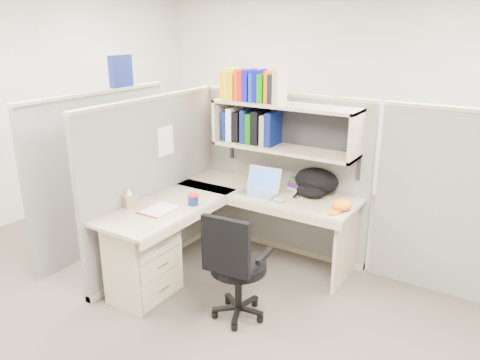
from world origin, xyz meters
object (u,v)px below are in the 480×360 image
Objects in this scene: desk at (177,243)px; snack_canister at (193,199)px; backpack at (314,183)px; laptop at (259,182)px; task_chair at (236,283)px.

snack_canister is (0.03, 0.21, 0.34)m from desk.
laptop is at bearing -142.29° from backpack.
laptop reaches higher than desk.
backpack is at bearing 44.79° from snack_canister.
backpack is 1.25m from task_chair.
snack_canister is 0.10× the size of task_chair.
task_chair is at bearing -26.92° from snack_canister.
backpack is (0.82, 1.00, 0.42)m from desk.
snack_canister is at bearing 82.55° from desk.
desk is at bearing -120.76° from backpack.
snack_canister is (-0.80, -0.79, -0.07)m from backpack.
desk is 1.36m from backpack.
task_chair is (0.66, -0.34, -0.45)m from snack_canister.
task_chair reaches higher than desk.
laptop is 3.49× the size of snack_canister.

